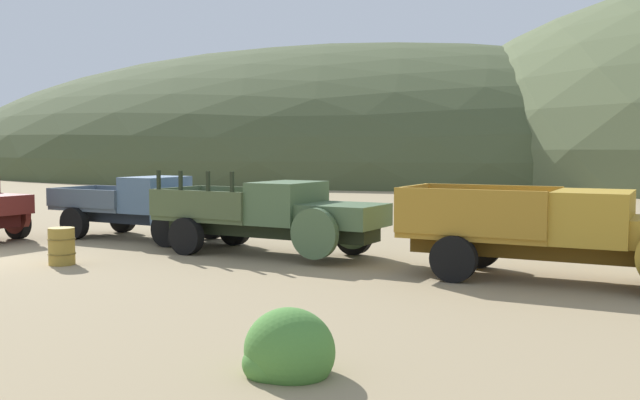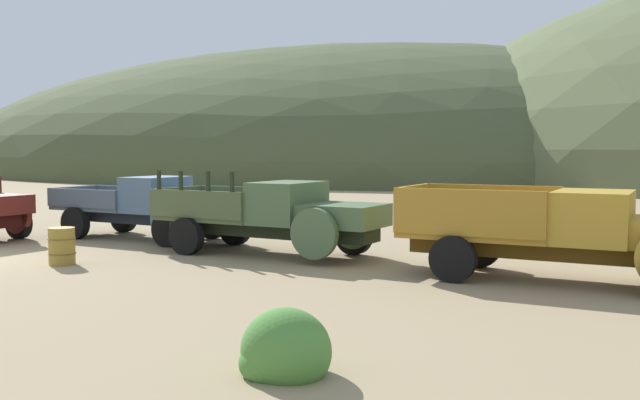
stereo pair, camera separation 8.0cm
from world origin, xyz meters
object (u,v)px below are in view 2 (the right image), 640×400
(truck_weathered_green, at_px, (283,216))
(truck_mustard, at_px, (583,234))
(truck_chalk_blue, at_px, (154,207))
(oil_drum_foreground, at_px, (62,246))

(truck_weathered_green, bearing_deg, truck_mustard, -2.04)
(truck_chalk_blue, relative_size, oil_drum_foreground, 6.75)
(truck_chalk_blue, height_order, truck_weathered_green, truck_weathered_green)
(truck_chalk_blue, height_order, truck_mustard, truck_mustard)
(truck_chalk_blue, xyz_separation_m, truck_weathered_green, (5.04, -0.83, 0.03))
(truck_chalk_blue, relative_size, truck_mustard, 0.89)
(truck_mustard, height_order, oil_drum_foreground, truck_mustard)
(truck_chalk_blue, relative_size, truck_weathered_green, 0.96)
(truck_weathered_green, relative_size, oil_drum_foreground, 7.07)
(truck_chalk_blue, distance_m, oil_drum_foreground, 4.73)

